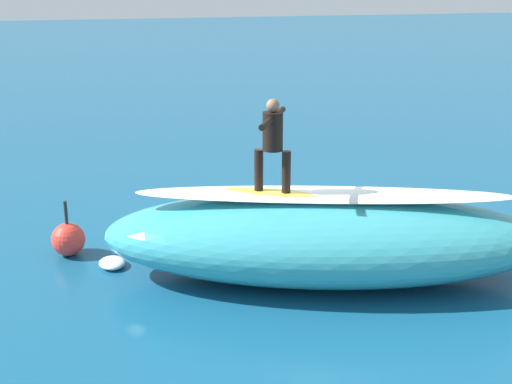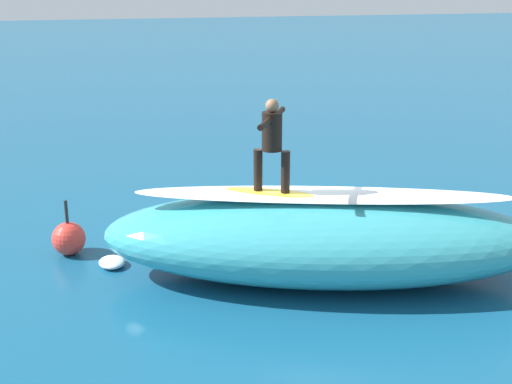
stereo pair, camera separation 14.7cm
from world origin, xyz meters
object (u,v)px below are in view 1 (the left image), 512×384
surfboard_riding (272,194)px  buoy_marker (68,239)px  surfer_paddling (248,221)px  surfer_riding (273,138)px  surfboard_paddling (243,229)px

surfboard_riding → buoy_marker: surfboard_riding is taller
surfboard_riding → surfer_paddling: 2.82m
surfer_riding → buoy_marker: surfer_riding is taller
surfboard_paddling → surfboard_riding: bearing=84.1°
surfboard_riding → surfer_paddling: (-0.07, -2.44, -1.41)m
surfboard_paddling → surfer_paddling: (-0.13, -0.02, 0.16)m
surfer_riding → surfboard_riding: bearing=-63.1°
surfboard_riding → surfer_paddling: size_ratio=1.11×
surfer_riding → buoy_marker: (3.64, -1.82, -2.27)m
surfboard_riding → surfer_riding: size_ratio=1.18×
surfboard_paddling → buoy_marker: size_ratio=1.80×
surfer_riding → surfboard_paddling: 3.53m
surfboard_riding → surfer_riding: 1.00m
surfer_riding → surfboard_paddling: bearing=-61.6°
surfboard_riding → surfboard_paddling: (0.06, -2.42, -1.57)m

